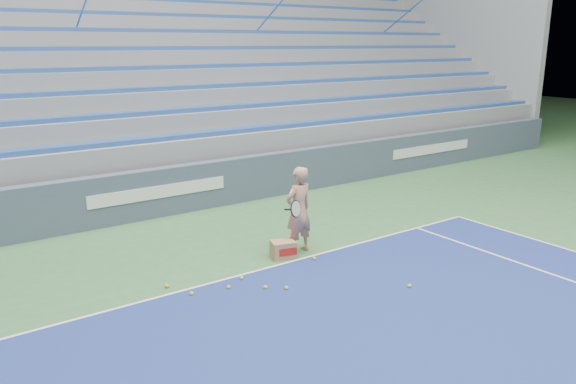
% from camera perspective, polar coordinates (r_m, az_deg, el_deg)
% --- Properties ---
extents(sponsor_barrier, '(30.00, 0.32, 1.10)m').
position_cam_1_polar(sponsor_barrier, '(12.92, -13.14, -0.05)').
color(sponsor_barrier, '#404D61').
rests_on(sponsor_barrier, ground).
extents(bleachers, '(31.00, 9.15, 7.30)m').
position_cam_1_polar(bleachers, '(18.00, -20.58, 9.38)').
color(bleachers, gray).
rests_on(bleachers, ground).
extents(tennis_player, '(0.93, 0.85, 1.64)m').
position_cam_1_polar(tennis_player, '(10.33, 1.07, -1.85)').
color(tennis_player, tan).
rests_on(tennis_player, ground).
extents(ball_box, '(0.49, 0.43, 0.32)m').
position_cam_1_polar(ball_box, '(10.27, -0.51, -5.85)').
color(ball_box, '#AC7853').
rests_on(ball_box, ground).
extents(tennis_ball_0, '(0.07, 0.07, 0.07)m').
position_cam_1_polar(tennis_ball_0, '(8.97, -9.78, -10.13)').
color(tennis_ball_0, '#CAE32E').
rests_on(tennis_ball_0, ground).
extents(tennis_ball_1, '(0.07, 0.07, 0.07)m').
position_cam_1_polar(tennis_ball_1, '(9.41, -4.72, -8.71)').
color(tennis_ball_1, '#CAE32E').
rests_on(tennis_ball_1, ground).
extents(tennis_ball_2, '(0.07, 0.07, 0.07)m').
position_cam_1_polar(tennis_ball_2, '(9.03, -0.17, -9.72)').
color(tennis_ball_2, '#CAE32E').
rests_on(tennis_ball_2, ground).
extents(tennis_ball_3, '(0.07, 0.07, 0.07)m').
position_cam_1_polar(tennis_ball_3, '(10.21, 2.69, -6.75)').
color(tennis_ball_3, '#CAE32E').
rests_on(tennis_ball_3, ground).
extents(tennis_ball_4, '(0.07, 0.07, 0.07)m').
position_cam_1_polar(tennis_ball_4, '(9.31, -12.20, -9.30)').
color(tennis_ball_4, '#CAE32E').
rests_on(tennis_ball_4, ground).
extents(tennis_ball_5, '(0.07, 0.07, 0.07)m').
position_cam_1_polar(tennis_ball_5, '(9.11, -6.05, -9.59)').
color(tennis_ball_5, '#CAE32E').
rests_on(tennis_ball_5, ground).
extents(tennis_ball_6, '(0.07, 0.07, 0.07)m').
position_cam_1_polar(tennis_ball_6, '(9.06, -2.30, -9.64)').
color(tennis_ball_6, '#CAE32E').
rests_on(tennis_ball_6, ground).
extents(tennis_ball_7, '(0.07, 0.07, 0.07)m').
position_cam_1_polar(tennis_ball_7, '(9.30, 12.21, -9.32)').
color(tennis_ball_7, '#CAE32E').
rests_on(tennis_ball_7, ground).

